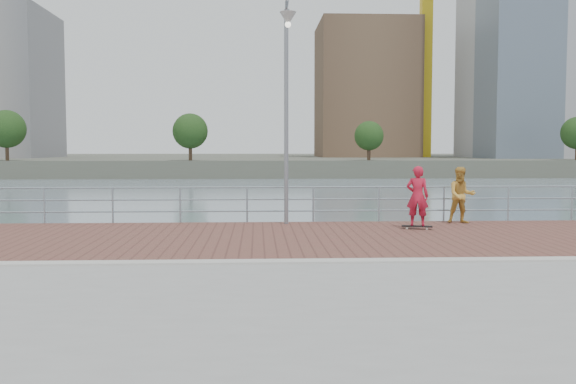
{
  "coord_description": "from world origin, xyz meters",
  "views": [
    {
      "loc": [
        -0.71,
        -12.75,
        2.33
      ],
      "look_at": [
        0.0,
        2.0,
        1.3
      ],
      "focal_mm": 40.0,
      "sensor_mm": 36.0,
      "label": 1
    }
  ],
  "objects_px": {
    "guardrail": "(280,200)",
    "skateboarder": "(417,196)",
    "street_lamp": "(287,70)",
    "bystander": "(461,195)"
  },
  "relations": [
    {
      "from": "skateboarder",
      "to": "guardrail",
      "type": "bearing_deg",
      "value": -10.36
    },
    {
      "from": "guardrail",
      "to": "skateboarder",
      "type": "distance_m",
      "value": 4.27
    },
    {
      "from": "bystander",
      "to": "street_lamp",
      "type": "bearing_deg",
      "value": -170.67
    },
    {
      "from": "guardrail",
      "to": "street_lamp",
      "type": "height_order",
      "value": "street_lamp"
    },
    {
      "from": "guardrail",
      "to": "bystander",
      "type": "height_order",
      "value": "bystander"
    },
    {
      "from": "street_lamp",
      "to": "bystander",
      "type": "distance_m",
      "value": 6.49
    },
    {
      "from": "street_lamp",
      "to": "guardrail",
      "type": "bearing_deg",
      "value": 99.54
    },
    {
      "from": "guardrail",
      "to": "street_lamp",
      "type": "bearing_deg",
      "value": -80.46
    },
    {
      "from": "skateboarder",
      "to": "bystander",
      "type": "height_order",
      "value": "skateboarder"
    },
    {
      "from": "guardrail",
      "to": "street_lamp",
      "type": "relative_size",
      "value": 6.07
    }
  ]
}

